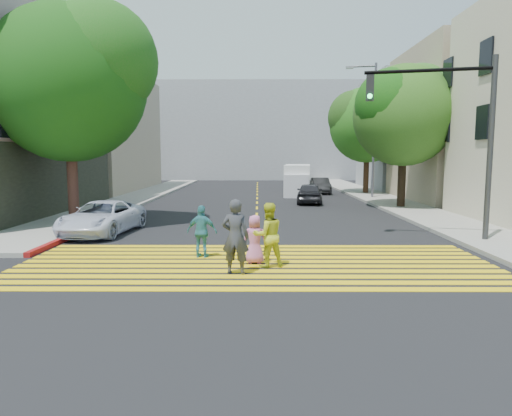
{
  "coord_description": "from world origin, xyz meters",
  "views": [
    {
      "loc": [
        0.07,
        -11.4,
        3.08
      ],
      "look_at": [
        0.0,
        3.0,
        1.4
      ],
      "focal_mm": 32.0,
      "sensor_mm": 36.0,
      "label": 1
    }
  ],
  "objects_px": {
    "pedestrian_woman": "(268,235)",
    "pedestrian_extra": "(202,232)",
    "pedestrian_child": "(255,239)",
    "tree_left": "(70,75)",
    "dark_car_near": "(309,193)",
    "tree_right_far": "(369,121)",
    "pedestrian_man": "(235,237)",
    "white_sedan": "(102,218)",
    "silver_car": "(296,181)",
    "white_van": "(297,181)",
    "dark_car_parked": "(320,186)",
    "traffic_signal": "(455,124)",
    "tree_right_near": "(405,110)"
  },
  "relations": [
    {
      "from": "dark_car_parked",
      "to": "silver_car",
      "type": "bearing_deg",
      "value": 105.05
    },
    {
      "from": "pedestrian_man",
      "to": "white_van",
      "type": "height_order",
      "value": "white_van"
    },
    {
      "from": "dark_car_near",
      "to": "dark_car_parked",
      "type": "distance_m",
      "value": 7.79
    },
    {
      "from": "silver_car",
      "to": "pedestrian_extra",
      "type": "bearing_deg",
      "value": 81.68
    },
    {
      "from": "dark_car_near",
      "to": "traffic_signal",
      "type": "height_order",
      "value": "traffic_signal"
    },
    {
      "from": "white_van",
      "to": "pedestrian_extra",
      "type": "bearing_deg",
      "value": -96.06
    },
    {
      "from": "tree_right_near",
      "to": "tree_right_far",
      "type": "relative_size",
      "value": 0.98
    },
    {
      "from": "tree_right_far",
      "to": "dark_car_near",
      "type": "distance_m",
      "value": 9.81
    },
    {
      "from": "pedestrian_woman",
      "to": "white_sedan",
      "type": "xyz_separation_m",
      "value": [
        -6.38,
        5.32,
        -0.25
      ]
    },
    {
      "from": "tree_right_near",
      "to": "white_van",
      "type": "bearing_deg",
      "value": 121.46
    },
    {
      "from": "dark_car_parked",
      "to": "traffic_signal",
      "type": "distance_m",
      "value": 20.94
    },
    {
      "from": "tree_right_far",
      "to": "dark_car_near",
      "type": "bearing_deg",
      "value": -128.25
    },
    {
      "from": "tree_left",
      "to": "white_sedan",
      "type": "xyz_separation_m",
      "value": [
        1.89,
        -2.19,
        -5.8
      ]
    },
    {
      "from": "pedestrian_woman",
      "to": "pedestrian_extra",
      "type": "height_order",
      "value": "pedestrian_woman"
    },
    {
      "from": "white_van",
      "to": "traffic_signal",
      "type": "height_order",
      "value": "traffic_signal"
    },
    {
      "from": "pedestrian_child",
      "to": "dark_car_parked",
      "type": "bearing_deg",
      "value": -99.86
    },
    {
      "from": "dark_car_near",
      "to": "white_van",
      "type": "xyz_separation_m",
      "value": [
        -0.29,
        5.68,
        0.44
      ]
    },
    {
      "from": "dark_car_near",
      "to": "traffic_signal",
      "type": "xyz_separation_m",
      "value": [
        3.52,
        -12.97,
        3.49
      ]
    },
    {
      "from": "tree_right_near",
      "to": "pedestrian_woman",
      "type": "height_order",
      "value": "tree_right_near"
    },
    {
      "from": "tree_left",
      "to": "tree_right_near",
      "type": "bearing_deg",
      "value": 20.91
    },
    {
      "from": "pedestrian_woman",
      "to": "dark_car_near",
      "type": "relative_size",
      "value": 0.46
    },
    {
      "from": "tree_right_far",
      "to": "pedestrian_man",
      "type": "height_order",
      "value": "tree_right_far"
    },
    {
      "from": "pedestrian_man",
      "to": "pedestrian_extra",
      "type": "bearing_deg",
      "value": -50.11
    },
    {
      "from": "tree_left",
      "to": "tree_right_near",
      "type": "height_order",
      "value": "tree_left"
    },
    {
      "from": "pedestrian_woman",
      "to": "traffic_signal",
      "type": "distance_m",
      "value": 8.18
    },
    {
      "from": "tree_right_far",
      "to": "silver_car",
      "type": "relative_size",
      "value": 1.76
    },
    {
      "from": "tree_left",
      "to": "traffic_signal",
      "type": "xyz_separation_m",
      "value": [
        14.81,
        -3.83,
        -2.29
      ]
    },
    {
      "from": "pedestrian_child",
      "to": "traffic_signal",
      "type": "bearing_deg",
      "value": -152.34
    },
    {
      "from": "tree_left",
      "to": "silver_car",
      "type": "bearing_deg",
      "value": 63.01
    },
    {
      "from": "tree_right_near",
      "to": "white_sedan",
      "type": "relative_size",
      "value": 1.79
    },
    {
      "from": "tree_left",
      "to": "dark_car_near",
      "type": "distance_m",
      "value": 15.62
    },
    {
      "from": "pedestrian_child",
      "to": "dark_car_near",
      "type": "relative_size",
      "value": 0.36
    },
    {
      "from": "dark_car_near",
      "to": "white_sedan",
      "type": "bearing_deg",
      "value": 56.62
    },
    {
      "from": "dark_car_parked",
      "to": "white_van",
      "type": "height_order",
      "value": "white_van"
    },
    {
      "from": "pedestrian_woman",
      "to": "dark_car_near",
      "type": "bearing_deg",
      "value": -118.01
    },
    {
      "from": "pedestrian_woman",
      "to": "white_van",
      "type": "xyz_separation_m",
      "value": [
        2.72,
        22.32,
        0.21
      ]
    },
    {
      "from": "tree_left",
      "to": "pedestrian_woman",
      "type": "distance_m",
      "value": 12.47
    },
    {
      "from": "tree_left",
      "to": "pedestrian_child",
      "type": "height_order",
      "value": "tree_left"
    },
    {
      "from": "pedestrian_woman",
      "to": "pedestrian_extra",
      "type": "xyz_separation_m",
      "value": [
        -1.95,
        1.13,
        -0.1
      ]
    },
    {
      "from": "white_van",
      "to": "dark_car_parked",
      "type": "bearing_deg",
      "value": 49.88
    },
    {
      "from": "pedestrian_man",
      "to": "dark_car_near",
      "type": "xyz_separation_m",
      "value": [
        3.87,
        17.4,
        -0.32
      ]
    },
    {
      "from": "pedestrian_extra",
      "to": "pedestrian_child",
      "type": "bearing_deg",
      "value": 165.87
    },
    {
      "from": "pedestrian_child",
      "to": "pedestrian_extra",
      "type": "bearing_deg",
      "value": -22.62
    },
    {
      "from": "white_sedan",
      "to": "white_van",
      "type": "xyz_separation_m",
      "value": [
        9.1,
        17.0,
        0.47
      ]
    },
    {
      "from": "tree_right_near",
      "to": "tree_right_far",
      "type": "xyz_separation_m",
      "value": [
        0.24,
        9.54,
        0.12
      ]
    },
    {
      "from": "white_sedan",
      "to": "silver_car",
      "type": "relative_size",
      "value": 0.96
    },
    {
      "from": "silver_car",
      "to": "white_van",
      "type": "height_order",
      "value": "white_van"
    },
    {
      "from": "tree_right_far",
      "to": "dark_car_near",
      "type": "xyz_separation_m",
      "value": [
        -5.22,
        -6.62,
        -5.03
      ]
    },
    {
      "from": "tree_left",
      "to": "tree_right_near",
      "type": "xyz_separation_m",
      "value": [
        16.26,
        6.21,
        -0.87
      ]
    },
    {
      "from": "pedestrian_man",
      "to": "white_sedan",
      "type": "height_order",
      "value": "pedestrian_man"
    }
  ]
}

